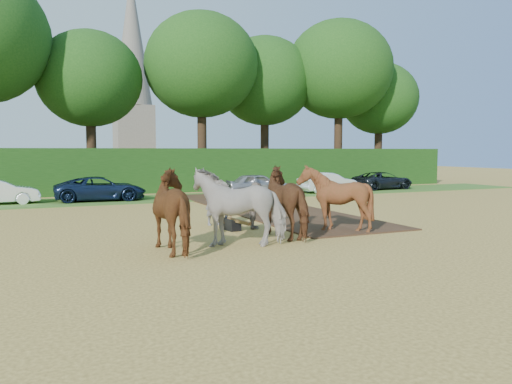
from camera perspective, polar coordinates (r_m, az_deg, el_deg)
ground at (r=17.81m, az=6.18°, el=-4.46°), size 120.00×120.00×0.00m
earth_strip at (r=24.65m, az=0.98°, el=-1.81°), size 4.50×17.00×0.05m
grass_verge at (r=30.63m, az=-7.14°, el=-0.58°), size 50.00×5.00×0.03m
hedgerow at (r=34.85m, az=-9.33°, el=2.48°), size 46.00×1.60×3.00m
spectator_near at (r=18.24m, az=0.07°, el=-1.52°), size 0.93×1.02×1.70m
spectator_far at (r=19.12m, az=-3.50°, el=-1.46°), size 0.71×0.99×1.55m
plough_team at (r=15.86m, az=0.99°, el=-1.32°), size 7.77×6.03×2.35m
parked_cars at (r=31.31m, az=-2.91°, el=0.79°), size 29.63×3.21×1.42m
treeline at (r=38.05m, az=-13.29°, el=13.89°), size 48.70×10.60×14.21m
church at (r=72.17m, az=-13.93°, el=13.29°), size 5.20×5.20×27.00m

